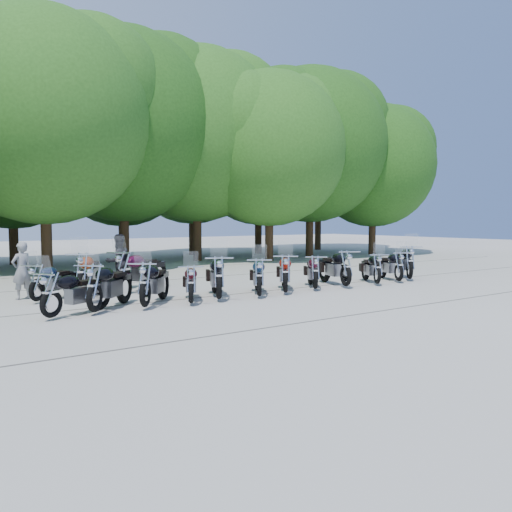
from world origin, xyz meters
TOP-DOWN VIEW (x-y plane):
  - ground at (0.00, 0.00)m, footprint 90.00×90.00m
  - tree_3 at (-3.57, 11.24)m, footprint 8.70×8.70m
  - tree_4 at (0.54, 13.09)m, footprint 9.13×9.13m
  - tree_5 at (4.61, 13.20)m, footprint 9.04×9.04m
  - tree_6 at (7.55, 10.82)m, footprint 8.00×8.00m
  - tree_7 at (11.20, 11.78)m, footprint 8.79×8.79m
  - tree_8 at (15.83, 11.20)m, footprint 7.53×7.53m
  - tree_11 at (-3.76, 16.43)m, footprint 7.56×7.56m
  - tree_12 at (1.80, 16.47)m, footprint 7.88×7.88m
  - tree_13 at (6.69, 17.47)m, footprint 8.31×8.31m
  - tree_14 at (10.68, 16.09)m, footprint 8.02×8.02m
  - tree_15 at (16.61, 17.02)m, footprint 9.67×9.67m
  - motorcycle_0 at (-6.32, 0.41)m, footprint 2.19×1.61m
  - motorcycle_1 at (-5.32, 0.52)m, footprint 2.20×2.22m
  - motorcycle_2 at (-4.06, 0.50)m, footprint 2.09×2.27m
  - motorcycle_3 at (-2.85, 0.39)m, footprint 1.57×2.14m
  - motorcycle_4 at (-1.92, 0.55)m, footprint 1.82×2.53m
  - motorcycle_5 at (-0.68, 0.41)m, footprint 1.84×2.25m
  - motorcycle_6 at (0.36, 0.53)m, footprint 2.02×2.31m
  - motorcycle_7 at (1.65, 0.66)m, footprint 1.84×2.17m
  - motorcycle_8 at (2.84, 0.53)m, footprint 1.55×2.56m
  - motorcycle_9 at (4.18, 0.41)m, footprint 1.72×2.16m
  - motorcycle_10 at (5.39, 0.50)m, footprint 1.59×2.23m
  - motorcycle_11 at (6.17, 0.67)m, footprint 2.23×2.41m
  - motorcycle_12 at (-5.97, 3.06)m, footprint 2.02×1.81m
  - motorcycle_13 at (-4.68, 3.36)m, footprint 1.98×2.61m
  - motorcycle_14 at (-3.49, 3.27)m, footprint 2.59×2.03m
  - rider_0 at (-6.11, 4.09)m, footprint 0.68×0.55m
  - rider_1 at (-3.17, 4.50)m, footprint 0.92×0.76m

SIDE VIEW (x-z plane):
  - ground at x=0.00m, z-range 0.00..0.00m
  - motorcycle_12 at x=-5.97m, z-range 0.00..1.18m
  - motorcycle_3 at x=-2.85m, z-range 0.00..1.18m
  - motorcycle_0 at x=-6.32m, z-range 0.00..1.21m
  - motorcycle_9 at x=4.18m, z-range 0.00..1.22m
  - motorcycle_10 at x=5.39m, z-range 0.00..1.23m
  - motorcycle_7 at x=1.65m, z-range 0.00..1.24m
  - motorcycle_5 at x=-0.68m, z-range 0.00..1.28m
  - motorcycle_6 at x=0.36m, z-range 0.00..1.34m
  - motorcycle_2 at x=-4.06m, z-range 0.00..1.34m
  - motorcycle_1 at x=-5.32m, z-range 0.00..1.35m
  - motorcycle_8 at x=2.84m, z-range 0.00..1.38m
  - motorcycle_4 at x=-1.92m, z-range 0.00..1.39m
  - motorcycle_11 at x=6.17m, z-range 0.00..1.43m
  - motorcycle_13 at x=-4.68m, z-range 0.00..1.45m
  - motorcycle_14 at x=-3.49m, z-range 0.00..1.45m
  - rider_0 at x=-6.11m, z-range 0.00..1.60m
  - rider_1 at x=-3.17m, z-range 0.00..1.74m
  - tree_8 at x=15.83m, z-range 0.85..10.10m
  - tree_11 at x=-3.76m, z-range 0.85..10.14m
  - tree_12 at x=1.80m, z-range 0.89..10.56m
  - tree_6 at x=7.55m, z-range 0.90..10.72m
  - tree_14 at x=10.68m, z-range 0.91..10.75m
  - tree_13 at x=6.69m, z-range 0.94..11.14m
  - tree_3 at x=-3.57m, z-range 0.98..11.66m
  - tree_7 at x=11.20m, z-range 0.99..11.79m
  - tree_5 at x=4.61m, z-range 1.02..12.12m
  - tree_4 at x=0.54m, z-range 1.03..12.24m
  - tree_15 at x=16.61m, z-range 1.09..12.96m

